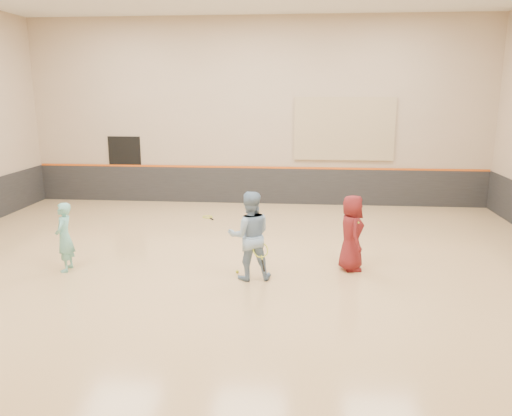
# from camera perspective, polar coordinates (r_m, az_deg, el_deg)

# --- Properties ---
(room) EXTENTS (15.04, 12.04, 6.22)m
(room) POSITION_cam_1_polar(r_m,az_deg,el_deg) (10.84, -2.62, -2.17)
(room) COLOR tan
(room) RESTS_ON ground
(wainscot_back) EXTENTS (14.90, 0.04, 1.20)m
(wainscot_back) POSITION_cam_1_polar(r_m,az_deg,el_deg) (16.67, 0.14, 2.57)
(wainscot_back) COLOR #232326
(wainscot_back) RESTS_ON floor
(accent_stripe) EXTENTS (14.90, 0.03, 0.06)m
(accent_stripe) POSITION_cam_1_polar(r_m,az_deg,el_deg) (16.56, 0.14, 4.67)
(accent_stripe) COLOR #D85914
(accent_stripe) RESTS_ON wall_back
(acoustic_panel) EXTENTS (3.20, 0.08, 2.00)m
(acoustic_panel) POSITION_cam_1_polar(r_m,az_deg,el_deg) (16.40, 10.04, 8.89)
(acoustic_panel) COLOR tan
(acoustic_panel) RESTS_ON wall_back
(doorway) EXTENTS (1.10, 0.05, 2.20)m
(doorway) POSITION_cam_1_polar(r_m,az_deg,el_deg) (17.57, -14.69, 4.34)
(doorway) COLOR black
(doorway) RESTS_ON floor
(girl) EXTENTS (0.41, 0.57, 1.46)m
(girl) POSITION_cam_1_polar(r_m,az_deg,el_deg) (11.11, -21.05, -3.13)
(girl) COLOR #6FC1B9
(girl) RESTS_ON floor
(instructor) EXTENTS (0.99, 0.84, 1.79)m
(instructor) POSITION_cam_1_polar(r_m,az_deg,el_deg) (9.89, -0.72, -3.18)
(instructor) COLOR #80A2C6
(instructor) RESTS_ON floor
(young_man) EXTENTS (0.61, 0.84, 1.60)m
(young_man) POSITION_cam_1_polar(r_m,az_deg,el_deg) (10.61, 10.86, -2.80)
(young_man) COLOR maroon
(young_man) RESTS_ON floor
(held_racket) EXTENTS (0.41, 0.41, 0.62)m
(held_racket) POSITION_cam_1_polar(r_m,az_deg,el_deg) (9.74, 0.51, -4.82)
(held_racket) COLOR #CAD62F
(held_racket) RESTS_ON instructor
(spare_racket) EXTENTS (0.68, 0.68, 0.04)m
(spare_racket) POSITION_cam_1_polar(r_m,az_deg,el_deg) (14.99, -5.56, -0.99)
(spare_racket) COLOR #CAE131
(spare_racket) RESTS_ON floor
(ball_under_racket) EXTENTS (0.07, 0.07, 0.07)m
(ball_under_racket) POSITION_cam_1_polar(r_m,az_deg,el_deg) (10.44, -2.16, -7.28)
(ball_under_racket) COLOR gold
(ball_under_racket) RESTS_ON floor
(ball_in_hand) EXTENTS (0.07, 0.07, 0.07)m
(ball_in_hand) POSITION_cam_1_polar(r_m,az_deg,el_deg) (10.40, 11.59, -1.63)
(ball_in_hand) COLOR #CEE835
(ball_in_hand) RESTS_ON young_man
(ball_beside_spare) EXTENTS (0.07, 0.07, 0.07)m
(ball_beside_spare) POSITION_cam_1_polar(r_m,az_deg,el_deg) (11.98, 0.19, -4.52)
(ball_beside_spare) COLOR #CFD230
(ball_beside_spare) RESTS_ON floor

